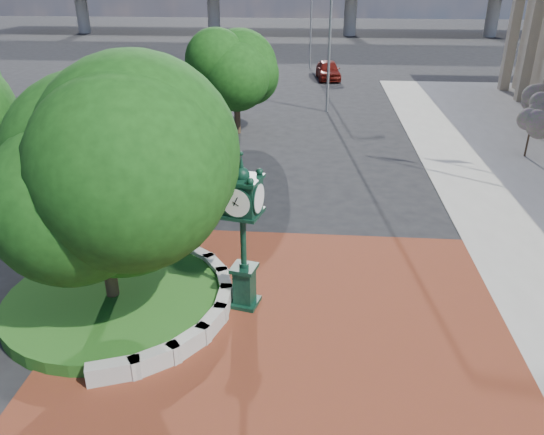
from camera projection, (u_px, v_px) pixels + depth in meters
The scene contains 12 objects.
ground at pixel (287, 314), 14.96m from camera, with size 200.00×200.00×0.00m, color black.
plaza at pixel (285, 336), 14.05m from camera, with size 12.00×12.00×0.04m, color brown.
planter_wall at pixel (192, 302), 15.05m from camera, with size 2.96×6.77×0.54m.
grass_bed at pixel (114, 300), 15.26m from camera, with size 6.10×6.10×0.40m, color #154C16.
tree_planter at pixel (97, 186), 13.76m from camera, with size 5.20×5.20×6.33m.
tree_street at pixel (236, 78), 30.12m from camera, with size 4.40×4.40×5.45m.
post_clock at pixel (243, 227), 14.31m from camera, with size 1.11×1.11×4.58m.
parked_car at pixel (328, 70), 46.50m from camera, with size 1.90×4.72×1.61m, color #60130D.
street_lamp_near at pixel (334, 24), 33.76m from camera, with size 2.17×0.51×9.68m.
street_lamp_far at pixel (314, 12), 50.09m from camera, with size 1.99×0.42×8.86m.
shrub_near at pixel (531, 127), 26.81m from camera, with size 1.20×1.20×2.20m.
shrub_far at pixel (533, 101), 32.18m from camera, with size 1.20×1.20×2.20m.
Camera 1 is at (0.62, -12.37, 8.84)m, focal length 35.00 mm.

